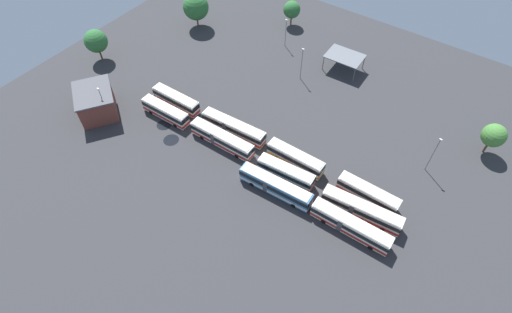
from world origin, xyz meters
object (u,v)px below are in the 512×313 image
(bus_row1_slot1, at_px, (222,139))
(depot_building, at_px, (96,102))
(tree_north_edge, at_px, (292,10))
(bus_row3_slot0, at_px, (350,226))
(bus_row3_slot1, at_px, (361,210))
(maintenance_shelter, at_px, (345,56))
(lamp_post_far_corner, at_px, (302,63))
(bus_row2_slot1, at_px, (286,172))
(tree_south_edge, at_px, (196,7))
(bus_row2_slot2, at_px, (295,158))
(bus_row0_slot2, at_px, (176,100))
(bus_row3_slot2, at_px, (368,194))
(bus_row2_slot0, at_px, (275,186))
(lamp_post_near_entrance, at_px, (103,102))
(tree_northwest, at_px, (96,41))
(lamp_post_by_building, at_px, (433,153))
(lamp_post_mid_lot, at_px, (286,32))
(tree_east_edge, at_px, (494,135))
(bus_row1_slot2, at_px, (234,127))
(bus_row0_slot1, at_px, (165,112))

(bus_row1_slot1, height_order, depot_building, depot_building)
(depot_building, bearing_deg, tree_north_edge, 73.06)
(tree_north_edge, bearing_deg, bus_row3_slot0, -49.04)
(bus_row3_slot1, bearing_deg, maintenance_shelter, 121.48)
(lamp_post_far_corner, bearing_deg, bus_row2_slot1, -64.26)
(maintenance_shelter, bearing_deg, tree_south_edge, -171.69)
(bus_row2_slot2, height_order, tree_north_edge, tree_north_edge)
(bus_row0_slot2, distance_m, bus_row3_slot2, 47.30)
(bus_row2_slot0, distance_m, lamp_post_near_entrance, 42.50)
(bus_row1_slot1, xyz_separation_m, tree_northwest, (-44.24, 5.37, 3.56))
(maintenance_shelter, height_order, tree_south_edge, tree_south_edge)
(depot_building, relative_size, lamp_post_by_building, 1.42)
(bus_row0_slot2, bearing_deg, maintenance_shelter, 53.75)
(depot_building, bearing_deg, bus_row2_slot1, 10.79)
(lamp_post_far_corner, distance_m, lamp_post_mid_lot, 13.95)
(bus_row1_slot1, bearing_deg, tree_north_edge, 104.55)
(bus_row3_slot0, distance_m, tree_east_edge, 36.56)
(lamp_post_near_entrance, bearing_deg, bus_row1_slot2, 25.14)
(bus_row1_slot2, xyz_separation_m, bus_row2_slot1, (15.81, -3.80, -0.00))
(lamp_post_by_building, bearing_deg, bus_row1_slot2, -159.10)
(tree_south_edge, bearing_deg, bus_row3_slot2, -22.32)
(bus_row2_slot0, height_order, bus_row3_slot0, same)
(depot_building, bearing_deg, maintenance_shelter, 50.21)
(bus_row2_slot0, bearing_deg, bus_row0_slot2, 167.50)
(tree_south_edge, height_order, tree_northwest, tree_south_edge)
(maintenance_shelter, bearing_deg, bus_row2_slot2, -79.30)
(bus_row1_slot2, distance_m, bus_row3_slot2, 31.22)
(bus_row1_slot2, xyz_separation_m, maintenance_shelter, (9.15, 33.74, 2.02))
(bus_row0_slot2, height_order, maintenance_shelter, maintenance_shelter)
(lamp_post_mid_lot, bearing_deg, bus_row3_slot1, -42.70)
(bus_row1_slot2, distance_m, lamp_post_mid_lot, 34.81)
(bus_row1_slot1, distance_m, bus_row2_slot0, 16.34)
(bus_row1_slot2, bearing_deg, tree_south_edge, 140.74)
(lamp_post_far_corner, relative_size, tree_north_edge, 1.23)
(bus_row2_slot0, relative_size, tree_south_edge, 1.60)
(bus_row3_slot2, xyz_separation_m, lamp_post_far_corner, (-29.01, 23.58, 2.89))
(lamp_post_mid_lot, bearing_deg, bus_row2_slot1, -57.39)
(bus_row0_slot1, height_order, depot_building, depot_building)
(bus_row2_slot0, relative_size, lamp_post_far_corner, 1.74)
(bus_row0_slot1, relative_size, lamp_post_far_corner, 1.37)
(bus_row1_slot1, distance_m, tree_north_edge, 49.02)
(bus_row3_slot1, height_order, tree_south_edge, tree_south_edge)
(bus_row1_slot1, distance_m, bus_row3_slot2, 31.60)
(tree_northwest, xyz_separation_m, tree_east_edge, (90.51, 24.82, -0.40))
(lamp_post_far_corner, bearing_deg, bus_row2_slot2, -61.17)
(lamp_post_far_corner, bearing_deg, bus_row0_slot1, -121.04)
(bus_row3_slot2, bearing_deg, tree_south_edge, 157.68)
(lamp_post_by_building, height_order, lamp_post_far_corner, lamp_post_by_building)
(lamp_post_far_corner, relative_size, lamp_post_mid_lot, 1.10)
(bus_row2_slot2, height_order, bus_row3_slot2, same)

